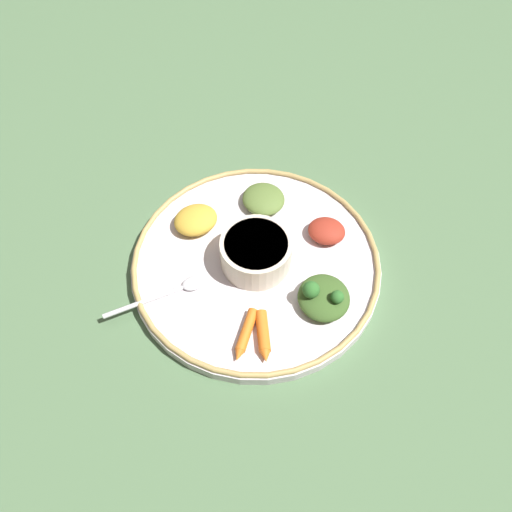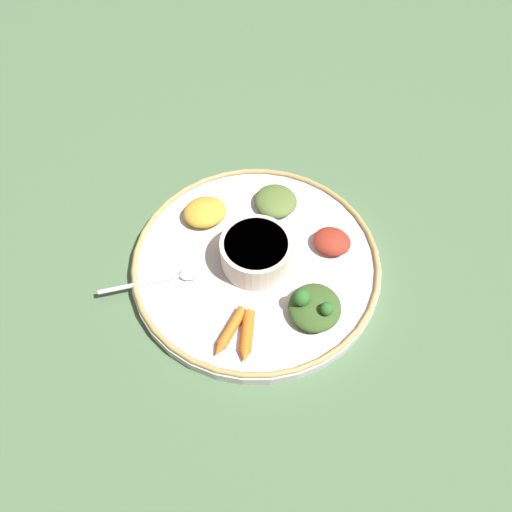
{
  "view_description": "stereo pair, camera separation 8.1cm",
  "coord_description": "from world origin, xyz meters",
  "px_view_note": "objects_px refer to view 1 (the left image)",
  "views": [
    {
      "loc": [
        -0.21,
        -0.4,
        0.7
      ],
      "look_at": [
        0.0,
        0.0,
        0.03
      ],
      "focal_mm": 38.63,
      "sensor_mm": 36.0,
      "label": 1
    },
    {
      "loc": [
        -0.13,
        -0.43,
        0.7
      ],
      "look_at": [
        0.0,
        0.0,
        0.03
      ],
      "focal_mm": 38.63,
      "sensor_mm": 36.0,
      "label": 2
    }
  ],
  "objects_px": {
    "greens_pile": "(323,297)",
    "carrot_near_spoon": "(245,334)",
    "center_bowl": "(256,252)",
    "spoon": "(172,291)",
    "carrot_outer": "(263,336)"
  },
  "relations": [
    {
      "from": "greens_pile",
      "to": "carrot_near_spoon",
      "type": "height_order",
      "value": "greens_pile"
    },
    {
      "from": "center_bowl",
      "to": "carrot_near_spoon",
      "type": "relative_size",
      "value": 1.58
    },
    {
      "from": "spoon",
      "to": "carrot_near_spoon",
      "type": "height_order",
      "value": "carrot_near_spoon"
    },
    {
      "from": "center_bowl",
      "to": "greens_pile",
      "type": "distance_m",
      "value": 0.12
    },
    {
      "from": "center_bowl",
      "to": "carrot_outer",
      "type": "relative_size",
      "value": 1.4
    },
    {
      "from": "center_bowl",
      "to": "carrot_near_spoon",
      "type": "height_order",
      "value": "center_bowl"
    },
    {
      "from": "center_bowl",
      "to": "carrot_near_spoon",
      "type": "bearing_deg",
      "value": -123.94
    },
    {
      "from": "greens_pile",
      "to": "carrot_outer",
      "type": "relative_size",
      "value": 1.36
    },
    {
      "from": "center_bowl",
      "to": "greens_pile",
      "type": "bearing_deg",
      "value": -63.82
    },
    {
      "from": "center_bowl",
      "to": "spoon",
      "type": "height_order",
      "value": "center_bowl"
    },
    {
      "from": "carrot_near_spoon",
      "to": "spoon",
      "type": "bearing_deg",
      "value": 119.49
    },
    {
      "from": "spoon",
      "to": "carrot_outer",
      "type": "distance_m",
      "value": 0.15
    },
    {
      "from": "spoon",
      "to": "carrot_outer",
      "type": "xyz_separation_m",
      "value": [
        0.08,
        -0.12,
        0.0
      ]
    },
    {
      "from": "spoon",
      "to": "greens_pile",
      "type": "relative_size",
      "value": 1.49
    },
    {
      "from": "spoon",
      "to": "carrot_outer",
      "type": "height_order",
      "value": "carrot_outer"
    }
  ]
}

